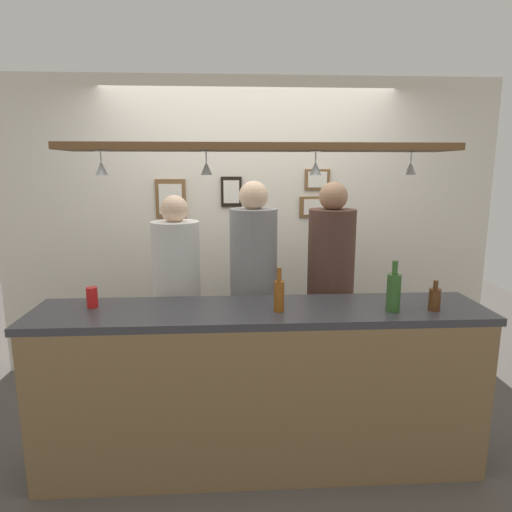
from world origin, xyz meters
TOP-DOWN VIEW (x-y plane):
  - ground_plane at (0.00, 0.00)m, footprint 8.00×8.00m
  - back_wall at (0.00, 1.10)m, footprint 4.40×0.06m
  - bar_counter at (0.00, -0.50)m, footprint 2.70×0.55m
  - overhead_glass_rack at (0.00, -0.30)m, footprint 2.20×0.36m
  - hanging_wineglass_far_left at (-0.87, -0.36)m, footprint 0.07×0.07m
  - hanging_wineglass_left at (-0.31, -0.30)m, footprint 0.07×0.07m
  - hanging_wineglass_center_left at (0.31, -0.36)m, footprint 0.07×0.07m
  - hanging_wineglass_center at (0.89, -0.26)m, footprint 0.07×0.07m
  - person_left_white_patterned_shirt at (-0.56, 0.26)m, footprint 0.34×0.34m
  - person_middle_grey_shirt at (-0.01, 0.26)m, footprint 0.34×0.34m
  - person_right_brown_shirt at (0.56, 0.26)m, footprint 0.34×0.34m
  - bottle_champagne_green at (0.76, -0.45)m, footprint 0.08×0.08m
  - bottle_beer_amber_tall at (0.10, -0.41)m, footprint 0.06×0.06m
  - bottle_beer_brown_stubby at (1.01, -0.45)m, footprint 0.07×0.07m
  - drink_can at (-1.00, -0.27)m, footprint 0.07×0.07m
  - picture_frame_lower_pair at (0.60, 1.06)m, footprint 0.30×0.02m
  - picture_frame_crest at (-0.16, 1.06)m, footprint 0.18×0.02m
  - picture_frame_upper_small at (0.60, 1.06)m, footprint 0.22×0.02m
  - picture_frame_caricature at (-0.69, 1.06)m, footprint 0.26×0.02m

SIDE VIEW (x-z plane):
  - ground_plane at x=0.00m, z-range 0.00..0.00m
  - bar_counter at x=0.00m, z-range 0.18..1.19m
  - person_left_white_patterned_shirt at x=-0.56m, z-range 0.17..1.82m
  - person_right_brown_shirt at x=0.56m, z-range 0.18..1.92m
  - person_middle_grey_shirt at x=-0.01m, z-range 0.18..1.93m
  - drink_can at x=-1.00m, z-range 1.01..1.14m
  - bottle_beer_brown_stubby at x=1.01m, z-range 0.99..1.17m
  - bottle_beer_amber_tall at x=0.10m, z-range 0.98..1.24m
  - bottle_champagne_green at x=0.76m, z-range 0.98..1.28m
  - back_wall at x=0.00m, z-range 0.00..2.60m
  - picture_frame_lower_pair at x=0.60m, z-range 1.40..1.58m
  - picture_frame_caricature at x=-0.69m, z-range 1.40..1.74m
  - picture_frame_crest at x=-0.16m, z-range 1.50..1.76m
  - picture_frame_upper_small at x=0.60m, z-range 1.64..1.82m
  - hanging_wineglass_far_left at x=-0.87m, z-range 1.77..1.90m
  - hanging_wineglass_left at x=-0.31m, z-range 1.77..1.90m
  - hanging_wineglass_center_left at x=0.31m, z-range 1.77..1.90m
  - hanging_wineglass_center at x=0.89m, z-range 1.77..1.90m
  - overhead_glass_rack at x=0.00m, z-range 1.93..1.97m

